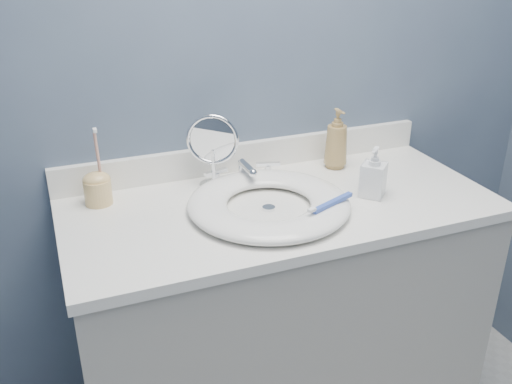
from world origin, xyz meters
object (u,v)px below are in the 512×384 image
soap_bottle_clear (374,172)px  toothbrush_holder (97,187)px  makeup_mirror (213,148)px  soap_bottle_amber (337,139)px

soap_bottle_clear → toothbrush_holder: size_ratio=0.66×
soap_bottle_clear → toothbrush_holder: toothbrush_holder is taller
makeup_mirror → toothbrush_holder: 0.34m
makeup_mirror → toothbrush_holder: size_ratio=1.03×
makeup_mirror → soap_bottle_clear: bearing=-5.0°
soap_bottle_amber → makeup_mirror: bearing=-179.0°
soap_bottle_amber → toothbrush_holder: size_ratio=0.87×
soap_bottle_amber → soap_bottle_clear: size_ratio=1.31×
makeup_mirror → soap_bottle_amber: bearing=24.6°
soap_bottle_amber → soap_bottle_clear: soap_bottle_amber is taller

